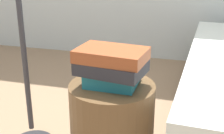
% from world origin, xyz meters
% --- Properties ---
extents(side_table, '(0.40, 0.40, 0.52)m').
position_xyz_m(side_table, '(0.00, 0.00, 0.26)').
color(side_table, brown).
rests_on(side_table, ground_plane).
extents(book_teal, '(0.23, 0.20, 0.06)m').
position_xyz_m(book_teal, '(-0.00, 0.01, 0.55)').
color(book_teal, '#1E727F').
rests_on(book_teal, side_table).
extents(book_charcoal, '(0.32, 0.24, 0.06)m').
position_xyz_m(book_charcoal, '(-0.00, -0.01, 0.61)').
color(book_charcoal, '#28282D').
rests_on(book_charcoal, book_teal).
extents(book_rust, '(0.32, 0.23, 0.05)m').
position_xyz_m(book_rust, '(0.00, -0.01, 0.67)').
color(book_rust, '#994723').
rests_on(book_rust, book_charcoal).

